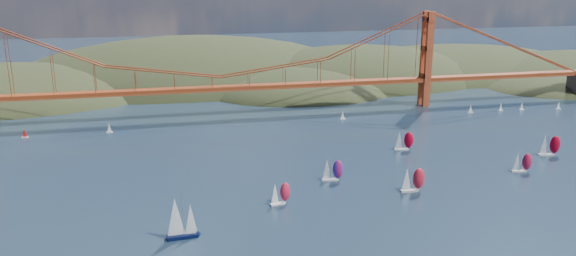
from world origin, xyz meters
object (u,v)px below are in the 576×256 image
Objects in this scene: sloop_navy at (180,218)px; racer_1 at (412,179)px; racer_2 at (522,162)px; racer_rwb at (332,170)px; racer_4 at (549,145)px; racer_3 at (404,140)px; racer_0 at (280,193)px.

racer_1 is at bearing 8.69° from sloop_navy.
racer_rwb is at bearing -173.31° from racer_2.
racer_3 is at bearing 172.49° from racer_4.
racer_4 is (124.44, 25.78, 0.75)m from racer_0.
racer_rwb is (-76.13, 7.58, 0.27)m from racer_2.
racer_rwb reaches higher than racer_2.
racer_1 reaches higher than racer_rwb.
racer_4 is (75.48, 25.21, 0.05)m from racer_1.
racer_0 is 29.84m from racer_rwb.
racer_2 is (100.18, 10.08, 0.11)m from racer_0.
racer_1 is at bearing -148.88° from racer_4.
racer_1 is (48.96, 0.56, 0.70)m from racer_0.
racer_1 is (83.12, 18.87, -1.66)m from sloop_navy.
racer_3 is at bearing 73.39° from racer_1.
racer_2 is at bearing 14.47° from racer_1.
racer_1 is 52.10m from racer_2.
racer_2 is 0.92× the size of racer_3.
racer_2 is 0.94× the size of racer_rwb.
racer_3 is at bearing 144.76° from racer_2.
racer_1 reaches higher than racer_0.
racer_3 reaches higher than racer_rwb.
sloop_navy is 68.46m from racer_rwb.
racer_1 reaches higher than racer_3.
racer_0 is 81.41m from racer_3.
racer_3 is 61.82m from racer_4.
racer_3 is at bearing 46.57° from racer_rwb.
racer_4 is at bearing 11.44° from sloop_navy.
racer_3 is (-33.77, 37.00, 0.34)m from racer_2.
racer_0 is 0.85× the size of racer_1.
racer_0 is at bearing -175.39° from racer_1.
racer_2 is at bearing -134.44° from racer_4.
racer_0 is at bearing 24.10° from sloop_navy.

